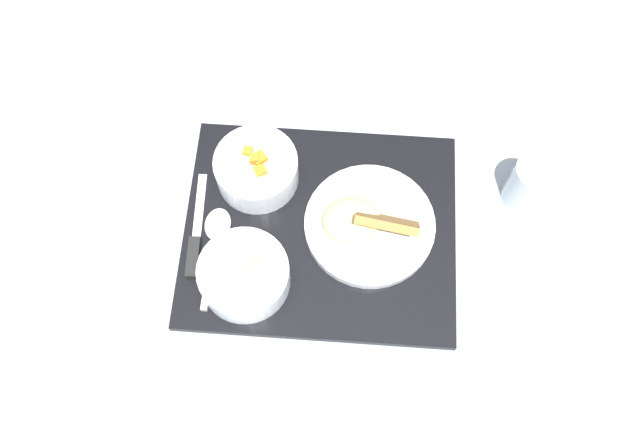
# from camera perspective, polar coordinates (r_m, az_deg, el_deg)

# --- Properties ---
(ground_plane) EXTENTS (4.00, 4.00, 0.00)m
(ground_plane) POSITION_cam_1_polar(r_m,az_deg,el_deg) (1.01, 0.00, -0.96)
(ground_plane) COLOR #99A3AD
(serving_tray) EXTENTS (0.42, 0.35, 0.01)m
(serving_tray) POSITION_cam_1_polar(r_m,az_deg,el_deg) (1.00, 0.00, -0.82)
(serving_tray) COLOR black
(serving_tray) RESTS_ON ground_plane
(bowl_salad) EXTENTS (0.12, 0.12, 0.07)m
(bowl_salad) POSITION_cam_1_polar(r_m,az_deg,el_deg) (1.01, -5.36, 4.35)
(bowl_salad) COLOR silver
(bowl_salad) RESTS_ON serving_tray
(bowl_soup) EXTENTS (0.13, 0.13, 0.05)m
(bowl_soup) POSITION_cam_1_polar(r_m,az_deg,el_deg) (0.95, -6.42, -4.57)
(bowl_soup) COLOR silver
(bowl_soup) RESTS_ON serving_tray
(plate_main) EXTENTS (0.19, 0.19, 0.08)m
(plate_main) POSITION_cam_1_polar(r_m,az_deg,el_deg) (0.98, 4.02, -0.29)
(plate_main) COLOR silver
(plate_main) RESTS_ON serving_tray
(knife) EXTENTS (0.03, 0.17, 0.02)m
(knife) POSITION_cam_1_polar(r_m,az_deg,el_deg) (0.99, -10.51, -2.28)
(knife) COLOR silver
(knife) RESTS_ON serving_tray
(spoon) EXTENTS (0.04, 0.16, 0.01)m
(spoon) POSITION_cam_1_polar(r_m,az_deg,el_deg) (1.00, -8.81, -1.60)
(spoon) COLOR silver
(spoon) RESTS_ON serving_tray
(glass_water) EXTENTS (0.06, 0.06, 0.09)m
(glass_water) POSITION_cam_1_polar(r_m,az_deg,el_deg) (1.04, 17.13, 2.83)
(glass_water) COLOR silver
(glass_water) RESTS_ON ground_plane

